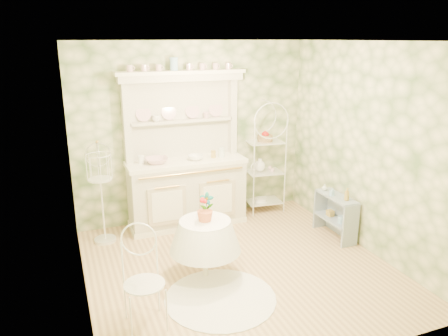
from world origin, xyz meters
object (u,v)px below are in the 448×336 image
object	(u,v)px
kitchen_dresser	(186,151)
cafe_chair	(144,282)
bakers_rack	(264,159)
side_shelf	(335,218)
round_table	(205,246)
birdcage_stand	(101,190)
floor_basket	(203,230)

from	to	relation	value
kitchen_dresser	cafe_chair	distance (m)	2.55
bakers_rack	side_shelf	bearing A→B (deg)	-63.32
side_shelf	cafe_chair	bearing A→B (deg)	-163.18
round_table	cafe_chair	distance (m)	1.08
side_shelf	birdcage_stand	world-z (taller)	birdcage_stand
cafe_chair	side_shelf	bearing A→B (deg)	39.72
birdcage_stand	floor_basket	distance (m)	1.51
kitchen_dresser	bakers_rack	size ratio (longest dim) A/B	1.33
cafe_chair	kitchen_dresser	bearing A→B (deg)	84.13
kitchen_dresser	birdcage_stand	world-z (taller)	kitchen_dresser
round_table	floor_basket	distance (m)	1.09
kitchen_dresser	birdcage_stand	size ratio (longest dim) A/B	1.51
cafe_chair	birdcage_stand	world-z (taller)	birdcage_stand
round_table	floor_basket	world-z (taller)	round_table
bakers_rack	birdcage_stand	distance (m)	2.60
kitchen_dresser	birdcage_stand	xyz separation A→B (m)	(-1.25, -0.16, -0.39)
bakers_rack	cafe_chair	xyz separation A→B (m)	(-2.42, -2.31, -0.39)
side_shelf	floor_basket	size ratio (longest dim) A/B	1.81
side_shelf	cafe_chair	xyz separation A→B (m)	(-2.92, -1.02, 0.19)
birdcage_stand	round_table	bearing A→B (deg)	-54.15
side_shelf	floor_basket	distance (m)	1.89
cafe_chair	floor_basket	xyz separation A→B (m)	(1.15, 1.67, -0.36)
birdcage_stand	floor_basket	bearing A→B (deg)	-16.41
cafe_chair	birdcage_stand	bearing A→B (deg)	114.83
floor_basket	kitchen_dresser	bearing A→B (deg)	96.33
round_table	birdcage_stand	world-z (taller)	birdcage_stand
side_shelf	floor_basket	xyz separation A→B (m)	(-1.77, 0.64, -0.16)
bakers_rack	round_table	bearing A→B (deg)	-128.14
side_shelf	cafe_chair	distance (m)	3.10
cafe_chair	floor_basket	bearing A→B (deg)	75.74
bakers_rack	side_shelf	world-z (taller)	bakers_rack
kitchen_dresser	side_shelf	xyz separation A→B (m)	(1.83, -1.19, -0.86)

